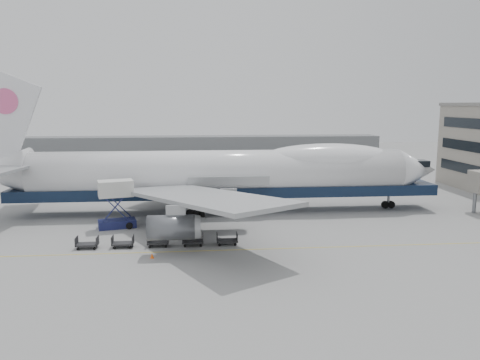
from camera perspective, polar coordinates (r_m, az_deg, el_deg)
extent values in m
plane|color=gray|center=(55.91, -1.76, -6.67)|extent=(260.00, 260.00, 0.00)
cube|color=gold|center=(50.18, -1.32, -8.54)|extent=(60.00, 0.15, 0.01)
cylinder|color=slate|center=(74.44, 26.68, -2.46)|extent=(0.50, 0.50, 3.00)
cube|color=slate|center=(124.41, -8.44, 3.68)|extent=(110.00, 8.00, 7.00)
cylinder|color=white|center=(66.46, -2.44, 0.90)|extent=(52.00, 6.40, 6.40)
cube|color=#0E1B33|center=(66.93, -1.57, -1.26)|extent=(60.00, 5.76, 1.50)
cone|color=white|center=(73.83, 20.66, 1.15)|extent=(6.00, 6.40, 6.40)
ellipsoid|color=white|center=(68.80, 10.65, 2.51)|extent=(20.67, 5.78, 4.56)
cube|color=white|center=(70.54, -26.89, 6.52)|extent=(10.52, 0.50, 13.56)
cylinder|color=#E65992|center=(70.33, -26.66, 8.58)|extent=(3.40, 0.30, 3.40)
cube|color=#9EA0A3|center=(52.40, -4.91, -2.05)|extent=(20.35, 26.74, 2.26)
cube|color=#9EA0A3|center=(80.60, -5.09, 1.91)|extent=(20.35, 26.74, 2.26)
cylinder|color=#595B60|center=(85.62, -7.10, 0.82)|extent=(4.80, 2.60, 2.60)
cylinder|color=#595B60|center=(76.76, -2.81, -0.09)|extent=(4.80, 2.60, 2.60)
cylinder|color=#595B60|center=(57.14, -1.90, -3.33)|extent=(4.80, 2.60, 2.60)
cylinder|color=#595B60|center=(48.37, -8.39, -5.75)|extent=(4.80, 2.60, 2.60)
cylinder|color=slate|center=(72.89, 17.63, -2.34)|extent=(0.36, 0.36, 2.50)
cylinder|color=black|center=(73.03, 17.61, -2.88)|extent=(1.10, 0.45, 1.10)
cylinder|color=slate|center=(64.23, -4.95, -3.46)|extent=(0.36, 0.36, 2.50)
cylinder|color=black|center=(64.39, -4.94, -4.06)|extent=(1.10, 0.45, 1.10)
cylinder|color=slate|center=(70.10, -4.99, -2.38)|extent=(0.36, 0.36, 2.50)
cylinder|color=black|center=(70.24, -4.98, -2.94)|extent=(1.10, 0.45, 1.10)
cube|color=navy|center=(60.86, -14.75, -5.17)|extent=(4.95, 3.28, 1.00)
cube|color=silver|center=(59.92, -14.92, -1.00)|extent=(4.64, 3.36, 2.00)
cube|color=navy|center=(59.38, -14.99, -3.26)|extent=(3.17, 0.95, 3.59)
cube|color=navy|center=(61.30, -14.69, -2.86)|extent=(3.17, 0.95, 3.59)
cube|color=slate|center=(61.33, -14.70, -0.76)|extent=(2.39, 1.61, 0.15)
cylinder|color=black|center=(60.31, -16.42, -5.47)|extent=(0.82, 0.32, 0.82)
cylinder|color=black|center=(62.04, -16.10, -5.05)|extent=(0.82, 0.32, 0.82)
cylinder|color=black|center=(59.76, -13.33, -5.47)|extent=(0.82, 0.32, 0.82)
cylinder|color=black|center=(61.51, -13.10, -5.04)|extent=(0.82, 0.32, 0.82)
cone|color=#FF5A0D|center=(48.41, -10.68, -9.04)|extent=(0.35, 0.35, 0.55)
cube|color=#FF5A0D|center=(48.50, -10.67, -9.33)|extent=(0.37, 0.37, 0.03)
cube|color=#2D2D30|center=(53.20, -18.13, -7.47)|extent=(2.30, 1.35, 0.18)
cube|color=#2D2D30|center=(53.34, -19.31, -7.04)|extent=(0.08, 1.35, 0.90)
cube|color=#2D2D30|center=(52.85, -16.98, -7.07)|extent=(0.08, 1.35, 0.90)
cylinder|color=black|center=(52.97, -19.15, -7.93)|extent=(0.30, 0.12, 0.30)
cylinder|color=black|center=(53.99, -18.87, -7.60)|extent=(0.30, 0.12, 0.30)
cylinder|color=black|center=(52.59, -17.33, -7.96)|extent=(0.30, 0.12, 0.30)
cylinder|color=black|center=(53.62, -17.09, -7.62)|extent=(0.30, 0.12, 0.30)
cube|color=#2D2D30|center=(52.49, -14.08, -7.51)|extent=(2.30, 1.35, 0.18)
cube|color=#2D2D30|center=(52.56, -15.30, -7.08)|extent=(0.08, 1.35, 0.90)
cube|color=#2D2D30|center=(52.22, -12.90, -7.09)|extent=(0.08, 1.35, 0.90)
cylinder|color=black|center=(52.20, -15.09, -7.99)|extent=(0.30, 0.12, 0.30)
cylinder|color=black|center=(53.23, -14.89, -7.64)|extent=(0.30, 0.12, 0.30)
cylinder|color=black|center=(51.93, -13.23, -8.00)|extent=(0.30, 0.12, 0.30)
cylinder|color=black|center=(52.98, -13.07, -7.65)|extent=(0.30, 0.12, 0.30)
cube|color=#2D2D30|center=(52.05, -9.95, -7.51)|extent=(2.30, 1.35, 0.18)
cube|color=#2D2D30|center=(52.04, -11.18, -7.09)|extent=(0.08, 1.35, 0.90)
cube|color=#2D2D30|center=(51.86, -8.74, -7.08)|extent=(0.08, 1.35, 0.90)
cylinder|color=black|center=(51.69, -10.94, -8.01)|extent=(0.30, 0.12, 0.30)
cylinder|color=black|center=(52.73, -10.82, -7.65)|extent=(0.30, 0.12, 0.30)
cylinder|color=black|center=(51.55, -9.04, -8.00)|extent=(0.30, 0.12, 0.30)
cylinder|color=black|center=(52.60, -8.96, -7.65)|extent=(0.30, 0.12, 0.30)
cube|color=#2D2D30|center=(51.87, -5.77, -7.47)|extent=(2.30, 1.35, 0.18)
cube|color=#2D2D30|center=(51.78, -7.00, -7.06)|extent=(0.08, 1.35, 0.90)
cube|color=#2D2D30|center=(51.76, -4.55, -7.03)|extent=(0.08, 1.35, 0.90)
cylinder|color=black|center=(51.45, -6.72, -7.98)|extent=(0.30, 0.12, 0.30)
cylinder|color=black|center=(52.50, -6.70, -7.62)|extent=(0.30, 0.12, 0.30)
cylinder|color=black|center=(51.43, -4.81, -7.95)|extent=(0.30, 0.12, 0.30)
cylinder|color=black|center=(52.49, -4.82, -7.60)|extent=(0.30, 0.12, 0.30)
cube|color=#2D2D30|center=(51.97, -1.58, -7.39)|extent=(2.30, 1.35, 0.18)
cube|color=#2D2D30|center=(51.80, -2.81, -7.00)|extent=(0.08, 1.35, 0.90)
cube|color=#2D2D30|center=(51.94, -0.37, -6.94)|extent=(0.08, 1.35, 0.90)
cylinder|color=black|center=(51.49, -2.49, -7.91)|extent=(0.30, 0.12, 0.30)
cylinder|color=black|center=(52.54, -2.55, -7.56)|extent=(0.30, 0.12, 0.30)
cylinder|color=black|center=(51.60, -0.59, -7.86)|extent=(0.30, 0.12, 0.30)
cylinder|color=black|center=(52.64, -0.69, -7.51)|extent=(0.30, 0.12, 0.30)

